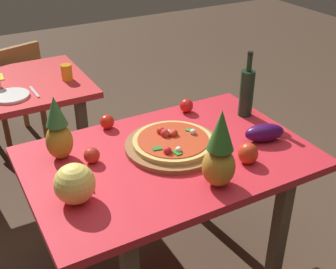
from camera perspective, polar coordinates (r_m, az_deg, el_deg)
name	(u,v)px	position (r m, az deg, el deg)	size (l,w,h in m)	color
display_table	(169,171)	(2.10, 0.14, -4.77)	(1.32, 0.88, 0.77)	brown
background_table	(14,102)	(3.01, -19.46, 3.99)	(0.95, 0.77, 0.77)	brown
dining_chair	(14,89)	(3.64, -19.45, 5.61)	(0.50, 0.50, 0.85)	brown
pizza_board	(173,146)	(2.10, 0.66, -1.48)	(0.46, 0.46, 0.03)	brown
pizza	(173,141)	(2.09, 0.61, -0.82)	(0.39, 0.39, 0.06)	#D3B65F
wine_bottle	(247,92)	(2.39, 10.24, 5.51)	(0.08, 0.08, 0.36)	#17311F
pineapple_left	(58,131)	(2.03, -14.18, 0.42)	(0.12, 0.12, 0.31)	#AB8126
pineapple_right	(220,153)	(1.79, 6.76, -2.40)	(0.14, 0.14, 0.35)	#B18029
melon	(75,184)	(1.76, -12.11, -6.31)	(0.17, 0.17, 0.17)	#EED561
bell_pepper	(248,154)	(2.01, 10.42, -2.46)	(0.09, 0.09, 0.10)	red
eggplant	(264,133)	(2.19, 12.48, 0.23)	(0.20, 0.09, 0.09)	#3E0D49
tomato_at_corner	(107,122)	(2.28, -7.97, 1.66)	(0.08, 0.08, 0.08)	red
tomato_near_board	(92,155)	(2.01, -9.93, -2.69)	(0.07, 0.07, 0.07)	red
tomato_by_bottle	(186,106)	(2.43, 2.42, 3.79)	(0.08, 0.08, 0.08)	red
drinking_glass_juice	(67,72)	(2.92, -13.10, 7.93)	(0.07, 0.07, 0.10)	orange
dinner_plate	(11,96)	(2.78, -19.87, 4.77)	(0.22, 0.22, 0.02)	white
knife_utensil	(34,92)	(2.80, -17.07, 5.35)	(0.02, 0.18, 0.01)	silver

